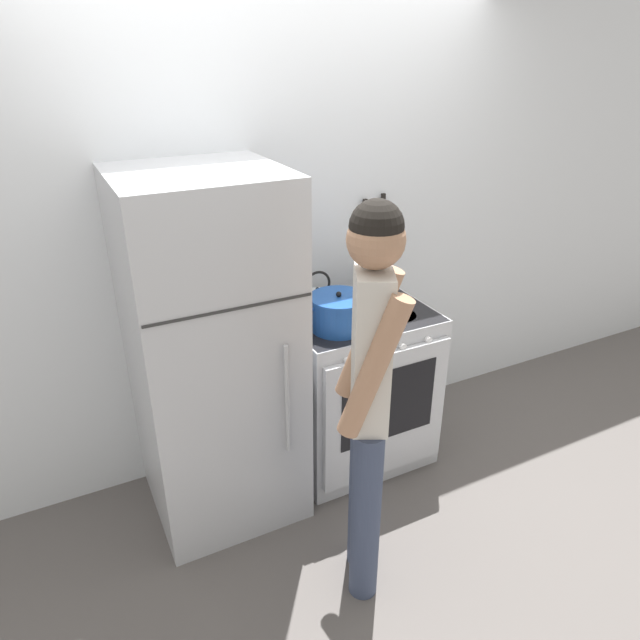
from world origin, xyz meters
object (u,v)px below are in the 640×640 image
object	(u,v)px
stove_range	(356,386)
person	(369,391)
dutch_oven_pot	(338,312)
tea_kettle	(318,299)
refrigerator	(213,355)
utensil_jar	(374,287)

from	to	relation	value
stove_range	person	bearing A→B (deg)	-117.67
dutch_oven_pot	tea_kettle	size ratio (longest dim) A/B	1.33
tea_kettle	person	distance (m)	0.97
stove_range	dutch_oven_pot	xyz separation A→B (m)	(-0.18, -0.10, 0.55)
refrigerator	person	distance (m)	0.88
tea_kettle	stove_range	bearing A→B (deg)	-43.58
dutch_oven_pot	tea_kettle	distance (m)	0.26
stove_range	person	distance (m)	1.03
stove_range	tea_kettle	distance (m)	0.56
refrigerator	dutch_oven_pot	bearing A→B (deg)	-9.06
utensil_jar	person	size ratio (longest dim) A/B	0.12
stove_range	tea_kettle	xyz separation A→B (m)	(-0.17, 0.16, 0.52)
tea_kettle	utensil_jar	world-z (taller)	tea_kettle
utensil_jar	tea_kettle	bearing A→B (deg)	-178.96
tea_kettle	person	bearing A→B (deg)	-104.56
dutch_oven_pot	utensil_jar	distance (m)	0.46
stove_range	utensil_jar	distance (m)	0.58
refrigerator	dutch_oven_pot	xyz separation A→B (m)	(0.63, -0.10, 0.14)
refrigerator	tea_kettle	xyz separation A→B (m)	(0.65, 0.16, 0.11)
refrigerator	stove_range	world-z (taller)	refrigerator
refrigerator	utensil_jar	size ratio (longest dim) A/B	8.16
dutch_oven_pot	tea_kettle	xyz separation A→B (m)	(0.01, 0.26, -0.03)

